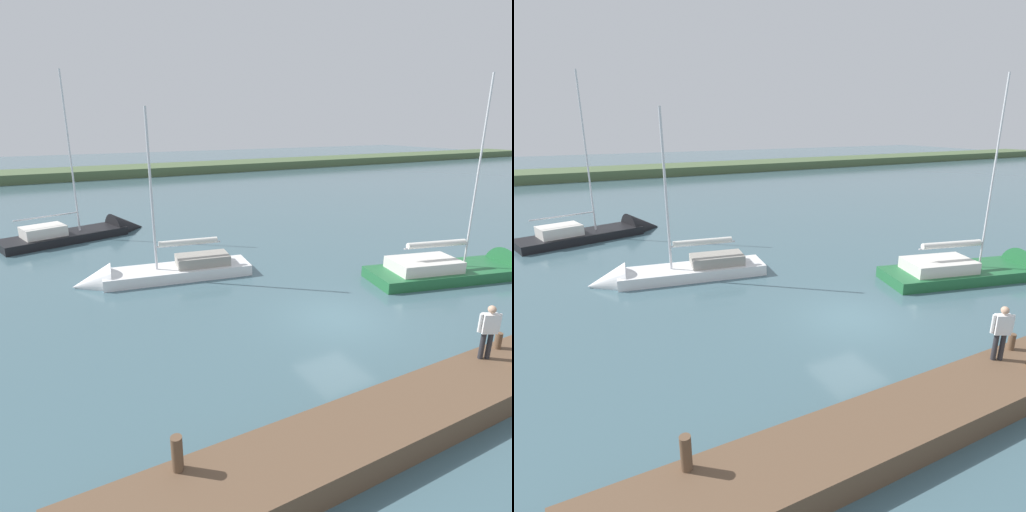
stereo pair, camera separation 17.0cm
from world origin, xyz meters
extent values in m
plane|color=#42606B|center=(0.00, 0.00, 0.00)|extent=(200.00, 200.00, 0.00)
cube|color=#4C603D|center=(0.00, -51.53, 0.00)|extent=(180.00, 8.00, 2.40)
cube|color=brown|center=(0.00, 5.74, 0.34)|extent=(21.06, 1.97, 0.68)
cylinder|color=brown|center=(-2.11, 5.05, 0.94)|extent=(0.21, 0.21, 0.51)
cylinder|color=brown|center=(8.00, 5.05, 1.07)|extent=(0.23, 0.23, 0.77)
cube|color=white|center=(3.99, -7.32, 0.07)|extent=(7.22, 3.01, 0.89)
cone|color=white|center=(7.92, -7.95, 0.07)|extent=(2.01, 2.17, 1.92)
cube|color=gray|center=(2.78, -7.13, 0.77)|extent=(2.75, 1.78, 0.50)
cylinder|color=silver|center=(5.00, -7.49, 4.24)|extent=(0.12, 0.12, 7.44)
cylinder|color=silver|center=(3.43, -7.24, 1.63)|extent=(3.14, 0.59, 0.09)
cylinder|color=silver|center=(3.43, -7.24, 1.75)|extent=(2.86, 0.72, 0.27)
cube|color=#236638|center=(-7.49, -1.09, 0.02)|extent=(8.03, 4.26, 0.99)
cube|color=silver|center=(-6.26, -1.39, 0.79)|extent=(3.53, 2.62, 0.54)
cylinder|color=silver|center=(-8.48, -0.85, 4.93)|extent=(0.09, 0.09, 8.81)
cylinder|color=silver|center=(-6.81, -1.26, 1.66)|extent=(3.35, 0.89, 0.07)
cylinder|color=silver|center=(-6.81, -1.26, 1.78)|extent=(3.07, 1.02, 0.29)
cube|color=black|center=(8.35, -17.15, 0.05)|extent=(7.87, 4.40, 0.95)
cone|color=black|center=(4.15, -18.33, 0.05)|extent=(2.81, 2.99, 2.48)
cube|color=silver|center=(9.52, -16.82, 0.85)|extent=(2.76, 2.32, 0.65)
cylinder|color=silver|center=(7.38, -17.42, 5.41)|extent=(0.11, 0.11, 9.76)
cylinder|color=silver|center=(9.21, -16.91, 1.74)|extent=(3.69, 1.11, 0.09)
cylinder|color=#28282D|center=(-1.11, 5.19, 1.10)|extent=(0.14, 0.14, 0.83)
cylinder|color=#28282D|center=(-1.29, 5.28, 1.10)|extent=(0.14, 0.14, 0.83)
cube|color=white|center=(-1.20, 5.23, 1.80)|extent=(0.50, 0.40, 0.59)
sphere|color=tan|center=(-1.20, 5.23, 2.24)|extent=(0.22, 0.22, 0.22)
cylinder|color=white|center=(-0.95, 5.11, 1.82)|extent=(0.09, 0.09, 0.56)
cylinder|color=white|center=(-1.44, 5.36, 1.82)|extent=(0.09, 0.09, 0.56)
camera|label=1|loc=(9.79, 11.72, 7.26)|focal=29.64mm
camera|label=2|loc=(9.64, 11.80, 7.26)|focal=29.64mm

